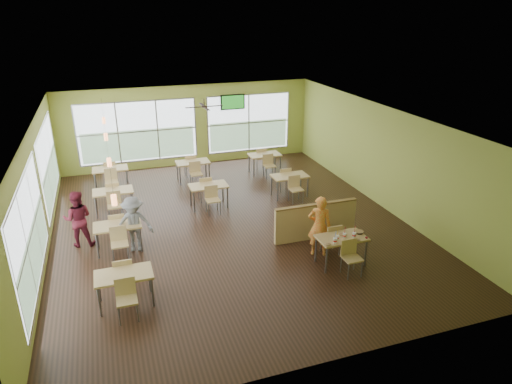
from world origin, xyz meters
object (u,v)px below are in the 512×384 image
main_table (341,241)px  food_basket (359,232)px  man_plaid (319,226)px  half_wall_divider (316,221)px

main_table → food_basket: (0.51, 0.04, 0.15)m
main_table → man_plaid: bearing=117.9°
main_table → food_basket: 0.53m
man_plaid → food_basket: size_ratio=6.94×
man_plaid → half_wall_divider: bearing=-86.6°
main_table → half_wall_divider: size_ratio=0.63×
half_wall_divider → food_basket: bearing=-70.2°
half_wall_divider → man_plaid: 0.95m
main_table → food_basket: bearing=4.4°
main_table → half_wall_divider: (0.00, 1.45, -0.11)m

